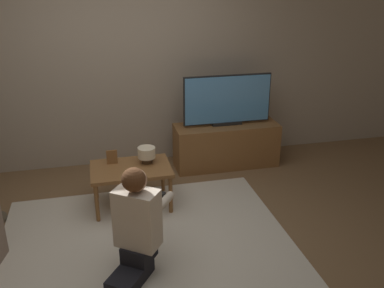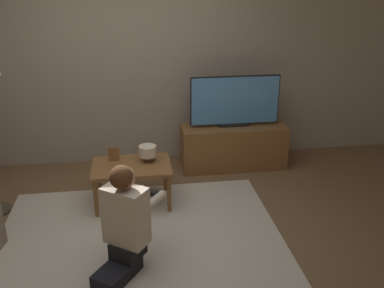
# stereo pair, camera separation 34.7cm
# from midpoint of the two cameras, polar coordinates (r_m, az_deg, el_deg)

# --- Properties ---
(ground_plane) EXTENTS (10.00, 10.00, 0.00)m
(ground_plane) POSITION_cam_midpoint_polar(r_m,az_deg,el_deg) (3.97, -8.55, -13.32)
(ground_plane) COLOR brown
(wall_back) EXTENTS (10.00, 0.06, 2.60)m
(wall_back) POSITION_cam_midpoint_polar(r_m,az_deg,el_deg) (5.27, -11.34, 10.89)
(wall_back) COLOR tan
(wall_back) RESTS_ON ground_plane
(rug) EXTENTS (2.59, 2.13, 0.02)m
(rug) POSITION_cam_midpoint_polar(r_m,az_deg,el_deg) (3.97, -8.55, -13.22)
(rug) COLOR beige
(rug) RESTS_ON ground_plane
(tv_stand) EXTENTS (1.28, 0.43, 0.54)m
(tv_stand) POSITION_cam_midpoint_polar(r_m,az_deg,el_deg) (5.33, 2.71, -0.18)
(tv_stand) COLOR brown
(tv_stand) RESTS_ON ground_plane
(tv) EXTENTS (1.08, 0.08, 0.62)m
(tv) POSITION_cam_midpoint_polar(r_m,az_deg,el_deg) (5.14, 2.82, 5.85)
(tv) COLOR black
(tv) RESTS_ON tv_stand
(coffee_table) EXTENTS (0.80, 0.55, 0.45)m
(coffee_table) POSITION_cam_midpoint_polar(r_m,az_deg,el_deg) (4.40, -10.39, -3.70)
(coffee_table) COLOR brown
(coffee_table) RESTS_ON ground_plane
(person_kneeling) EXTENTS (0.64, 0.76, 0.93)m
(person_kneeling) POSITION_cam_midpoint_polar(r_m,az_deg,el_deg) (3.42, -10.34, -10.41)
(person_kneeling) COLOR black
(person_kneeling) RESTS_ON rug
(picture_frame) EXTENTS (0.11, 0.01, 0.15)m
(picture_frame) POSITION_cam_midpoint_polar(r_m,az_deg,el_deg) (4.47, -12.84, -1.74)
(picture_frame) COLOR brown
(picture_frame) RESTS_ON coffee_table
(table_lamp) EXTENTS (0.18, 0.18, 0.17)m
(table_lamp) POSITION_cam_midpoint_polar(r_m,az_deg,el_deg) (4.42, -8.32, -1.32)
(table_lamp) COLOR #4C3823
(table_lamp) RESTS_ON coffee_table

